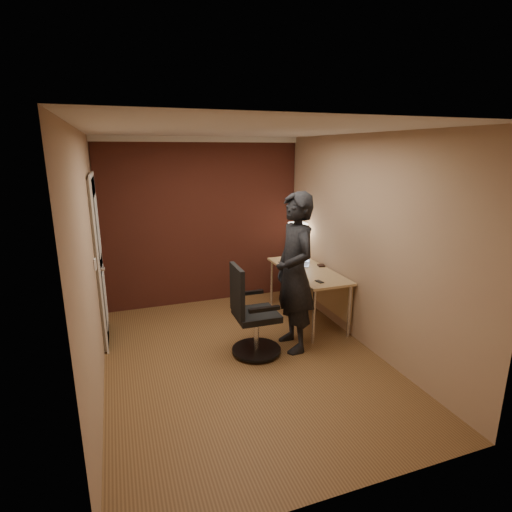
% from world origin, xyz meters
% --- Properties ---
extents(room, '(4.00, 4.00, 4.00)m').
position_xyz_m(room, '(-0.27, 1.54, 1.37)').
color(room, brown).
rests_on(room, ground).
extents(desk, '(0.60, 1.50, 0.73)m').
position_xyz_m(desk, '(1.25, 0.77, 0.60)').
color(desk, tan).
rests_on(desk, ground).
extents(desk_lamp, '(0.22, 0.22, 0.54)m').
position_xyz_m(desk_lamp, '(1.31, 1.38, 1.15)').
color(desk_lamp, silver).
rests_on(desk_lamp, desk).
extents(laptop, '(0.42, 0.40, 0.23)m').
position_xyz_m(laptop, '(1.17, 1.05, 0.79)').
color(laptop, silver).
rests_on(laptop, desk).
extents(mouse, '(0.07, 0.10, 0.03)m').
position_xyz_m(mouse, '(1.04, 0.69, 0.75)').
color(mouse, black).
rests_on(mouse, desk).
extents(phone, '(0.07, 0.12, 0.01)m').
position_xyz_m(phone, '(1.07, 0.24, 0.73)').
color(phone, black).
rests_on(phone, desk).
extents(wallet, '(0.11, 0.13, 0.02)m').
position_xyz_m(wallet, '(1.43, 0.84, 0.74)').
color(wallet, black).
rests_on(wallet, desk).
extents(office_chair, '(0.58, 0.59, 1.06)m').
position_xyz_m(office_chair, '(0.12, 0.08, 0.47)').
color(office_chair, black).
rests_on(office_chair, ground).
extents(person, '(0.46, 0.69, 1.87)m').
position_xyz_m(person, '(0.66, 0.08, 0.94)').
color(person, black).
rests_on(person, ground).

